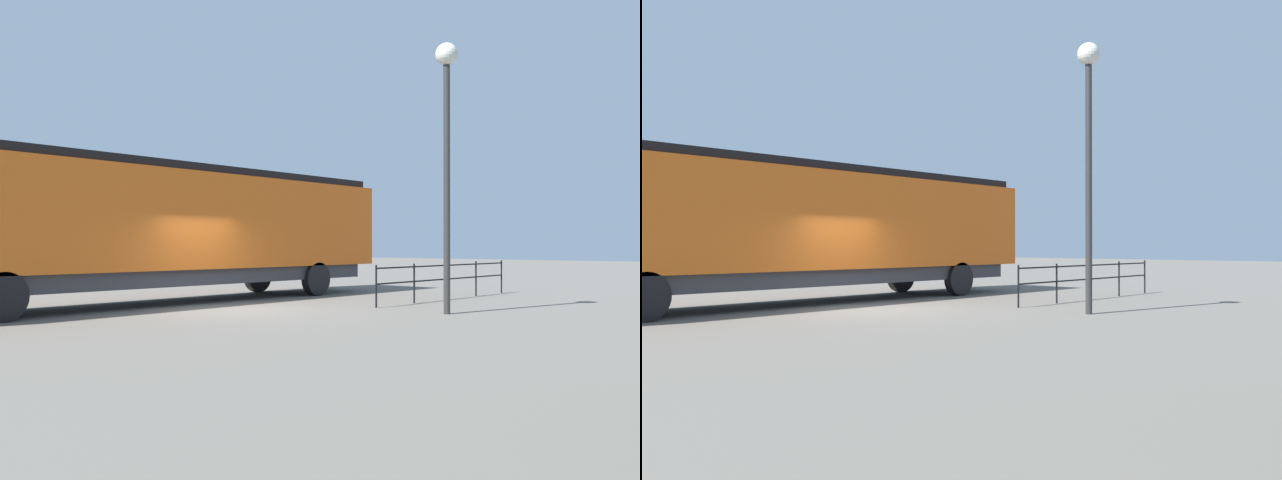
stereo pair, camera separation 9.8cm
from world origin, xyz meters
TOP-DOWN VIEW (x-y plane):
  - ground_plane at (0.00, 0.00)m, footprint 120.00×120.00m
  - locomotive at (-3.02, 0.46)m, footprint 3.10×15.96m
  - lamp_post at (4.70, 2.69)m, footprint 0.54×0.54m
  - platform_fence at (2.44, 6.52)m, footprint 0.05×7.34m

SIDE VIEW (x-z plane):
  - ground_plane at x=0.00m, z-range 0.00..0.00m
  - platform_fence at x=2.44m, z-range 0.17..1.31m
  - locomotive at x=-3.02m, z-range 0.25..4.21m
  - lamp_post at x=4.70m, z-range 1.42..8.01m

